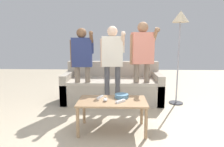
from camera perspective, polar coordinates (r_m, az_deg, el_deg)
name	(u,v)px	position (r m, az deg, el deg)	size (l,w,h in m)	color
ground_plane	(121,131)	(2.92, 2.60, -16.47)	(12.00, 12.00, 0.00)	tan
couch	(112,87)	(4.22, 0.15, -3.97)	(2.03, 0.88, 0.82)	#9E9384
coffee_table	(112,104)	(2.81, 0.08, -8.95)	(0.96, 0.54, 0.45)	#997551
snack_bowl	(122,96)	(2.89, 2.82, -6.58)	(0.20, 0.20, 0.06)	teal
game_remote_nunchuk	(105,100)	(2.74, -1.94, -7.61)	(0.06, 0.09, 0.05)	white
floor_lamp	(180,25)	(4.12, 19.26, 13.30)	(0.32, 0.32, 1.85)	#2D2D33
player_left	(82,58)	(3.77, -8.69, 4.45)	(0.46, 0.30, 1.51)	#756656
player_center	(112,57)	(3.66, 0.12, 4.69)	(0.46, 0.35, 1.54)	#47474C
player_right	(142,55)	(3.75, 8.81, 5.48)	(0.52, 0.36, 1.62)	#756656
game_remote_wand_near	(100,97)	(2.89, -3.45, -6.92)	(0.09, 0.16, 0.03)	white
game_remote_wand_far	(121,101)	(2.71, 2.49, -8.04)	(0.14, 0.14, 0.03)	white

